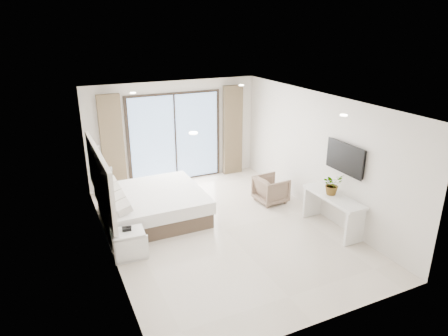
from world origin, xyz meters
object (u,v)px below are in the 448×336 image
(nightstand, at_px, (129,244))
(armchair, at_px, (271,188))
(console_desk, at_px, (333,205))
(bed, at_px, (152,205))

(nightstand, bearing_deg, armchair, 19.75)
(nightstand, height_order, armchair, armchair)
(nightstand, height_order, console_desk, console_desk)
(armchair, bearing_deg, console_desk, -170.14)
(nightstand, relative_size, console_desk, 0.41)
(bed, distance_m, armchair, 2.86)
(bed, height_order, armchair, bed)
(nightstand, distance_m, armchair, 3.76)
(bed, bearing_deg, nightstand, -120.81)
(armchair, bearing_deg, bed, 78.53)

